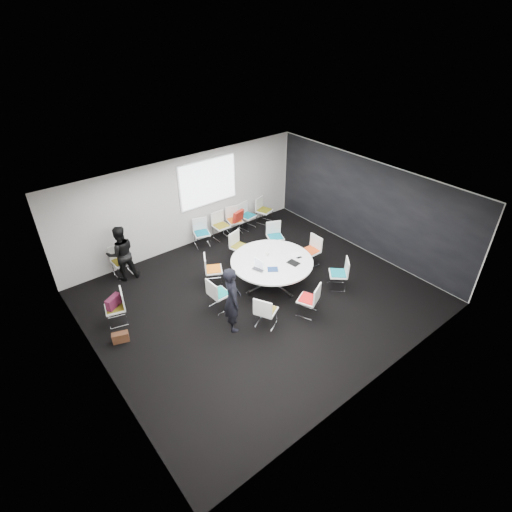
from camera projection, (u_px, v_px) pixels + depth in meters
room_shell at (263, 251)px, 9.60m from camera, size 8.08×7.08×2.88m
conference_table at (272, 267)px, 10.56m from camera, size 2.16×2.16×0.73m
projection_screen at (208, 182)px, 12.00m from camera, size 1.90×0.03×1.35m
chair_ring_a at (310, 256)px, 11.47m from camera, size 0.45×0.46×0.88m
chair_ring_b at (275, 242)px, 12.14m from camera, size 0.60×0.59×0.88m
chair_ring_c at (240, 252)px, 11.66m from camera, size 0.56×0.56×0.88m
chair_ring_d at (213, 275)px, 10.69m from camera, size 0.61×0.62×0.88m
chair_ring_e at (219, 299)px, 9.82m from camera, size 0.47×0.48×0.88m
chair_ring_f at (266, 316)px, 9.29m from camera, size 0.61×0.61×0.88m
chair_ring_g at (308, 305)px, 9.64m from camera, size 0.61×0.60×0.88m
chair_ring_h at (338, 279)px, 10.53m from camera, size 0.64×0.64×0.88m
chair_back_a at (202, 238)px, 12.33m from camera, size 0.58×0.57×0.88m
chair_back_b at (221, 231)px, 12.72m from camera, size 0.46×0.45×0.88m
chair_back_c at (235, 225)px, 13.03m from camera, size 0.55×0.54×0.88m
chair_back_d at (247, 220)px, 13.31m from camera, size 0.54×0.53×0.88m
chair_back_e at (264, 215)px, 13.64m from camera, size 0.58×0.58×0.88m
chair_spare_left at (117, 313)px, 9.39m from camera, size 0.55×0.56×0.88m
chair_person_back at (122, 267)px, 11.02m from camera, size 0.47×0.46×0.88m
person_main at (232, 299)px, 8.96m from camera, size 0.60×0.71×1.65m
person_back at (121, 253)px, 10.63m from camera, size 0.86×0.72×1.58m
laptop at (259, 269)px, 10.11m from camera, size 0.27×0.34×0.02m
laptop_lid at (259, 263)px, 10.11m from camera, size 0.03×0.30×0.22m
notebook_black at (293, 263)px, 10.34m from camera, size 0.26×0.33×0.02m
tablet_folio at (273, 269)px, 10.09m from camera, size 0.33×0.31×0.03m
papers_right at (279, 250)px, 10.89m from camera, size 0.37×0.34×0.00m
papers_front at (295, 254)px, 10.70m from camera, size 0.34×0.27×0.00m
cup at (267, 254)px, 10.64m from camera, size 0.08×0.08×0.09m
phone at (299, 257)px, 10.57m from camera, size 0.15×0.09×0.01m
maroon_bag at (113, 302)px, 9.20m from camera, size 0.42×0.32×0.28m
brown_bag at (121, 337)px, 8.94m from camera, size 0.39×0.27×0.24m
red_jacket at (238, 216)px, 12.65m from camera, size 0.47×0.27×0.36m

